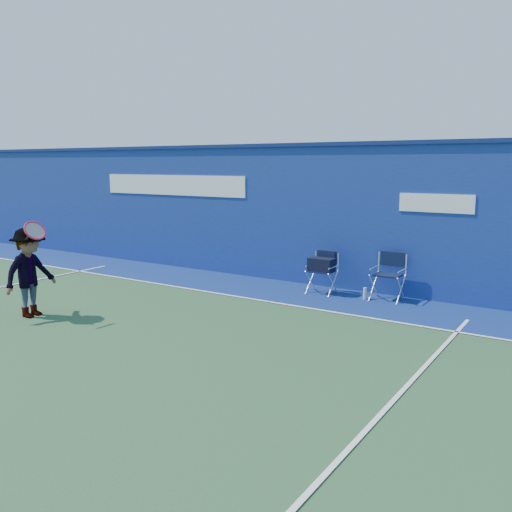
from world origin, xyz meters
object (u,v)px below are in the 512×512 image
Objects in this scene: directors_chair_left at (322,276)px; water_bottle at (365,294)px; directors_chair_right at (388,286)px; tennis_player at (30,272)px.

water_bottle is (0.94, -0.00, -0.25)m from directors_chair_left.
directors_chair_right is 0.54× the size of tennis_player.
tennis_player is (-4.43, -4.29, 0.66)m from water_bottle.
water_bottle is at bearing -152.76° from directors_chair_right.
tennis_player is at bearing -129.18° from directors_chair_left.
water_bottle is 6.20m from tennis_player.
tennis_player is at bearing -137.04° from directors_chair_right.
directors_chair_left is 1.34m from directors_chair_right.
directors_chair_right is 6.60m from tennis_player.
directors_chair_right is (1.32, 0.20, -0.08)m from directors_chair_left.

